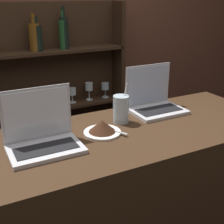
# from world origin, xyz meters

# --- Properties ---
(back_wall) EXTENTS (7.00, 0.06, 2.70)m
(back_wall) POSITION_xyz_m (0.00, 1.40, 1.35)
(back_wall) COLOR brown
(back_wall) RESTS_ON ground_plane
(back_shelf) EXTENTS (1.11, 0.18, 1.66)m
(back_shelf) POSITION_xyz_m (0.06, 1.31, 0.89)
(back_shelf) COLOR #332114
(back_shelf) RESTS_ON ground_plane
(laptop_near) EXTENTS (0.31, 0.20, 0.26)m
(laptop_near) POSITION_xyz_m (-0.28, 0.33, 1.15)
(laptop_near) COLOR silver
(laptop_near) RESTS_ON bar_counter
(laptop_far) EXTENTS (0.29, 0.22, 0.25)m
(laptop_far) POSITION_xyz_m (0.40, 0.49, 1.14)
(laptop_far) COLOR silver
(laptop_far) RESTS_ON bar_counter
(cake_plate) EXTENTS (0.18, 0.18, 0.07)m
(cake_plate) POSITION_xyz_m (0.01, 0.34, 1.12)
(cake_plate) COLOR white
(cake_plate) RESTS_ON bar_counter
(water_glass) EXTENTS (0.08, 0.08, 0.20)m
(water_glass) POSITION_xyz_m (0.15, 0.43, 1.16)
(water_glass) COLOR silver
(water_glass) RESTS_ON bar_counter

